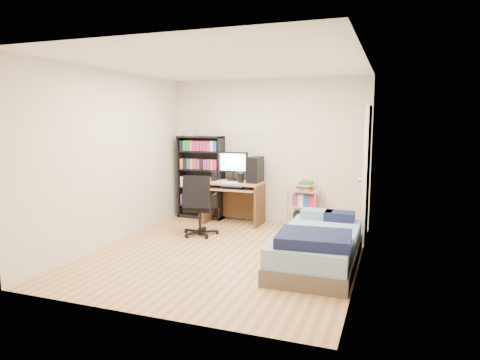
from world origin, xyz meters
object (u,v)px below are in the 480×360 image
at_px(bed, 318,247).
at_px(office_chair, 199,216).
at_px(computer_desk, 240,185).
at_px(media_shelf, 201,176).

bearing_deg(bed, office_chair, 158.71).
height_order(computer_desk, office_chair, computer_desk).
height_order(computer_desk, bed, computer_desk).
distance_m(media_shelf, office_chair, 1.33).
relative_size(computer_desk, office_chair, 1.29).
relative_size(media_shelf, bed, 0.83).
bearing_deg(media_shelf, computer_desk, -10.62).
bearing_deg(bed, media_shelf, 142.41).
height_order(media_shelf, computer_desk, media_shelf).
distance_m(computer_desk, office_chair, 1.10).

